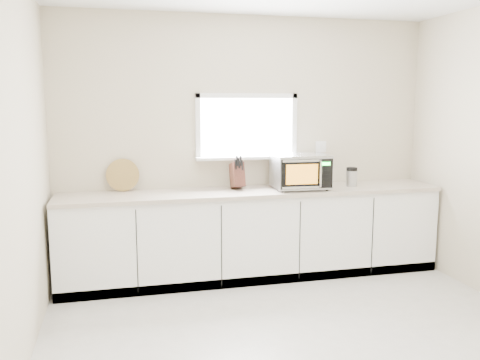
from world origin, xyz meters
name	(u,v)px	position (x,y,z in m)	size (l,w,h in m)	color
ground	(314,352)	(0.00, 0.00, 0.00)	(4.00, 4.00, 0.00)	beige
back_wall	(246,144)	(0.00, 2.00, 1.36)	(4.00, 0.17, 2.70)	beige
cabinets	(253,235)	(0.00, 1.70, 0.44)	(3.92, 0.60, 0.88)	white
countertop	(254,192)	(0.00, 1.69, 0.90)	(3.92, 0.64, 0.04)	beige
microwave	(300,171)	(0.49, 1.64, 1.11)	(0.57, 0.48, 0.36)	black
knife_block	(237,175)	(-0.15, 1.78, 1.07)	(0.13, 0.25, 0.35)	#49251A
cutting_board	(123,175)	(-1.30, 1.94, 1.08)	(0.33, 0.33, 0.02)	#B08A44
coffee_grinder	(352,177)	(1.08, 1.67, 1.02)	(0.13, 0.13, 0.21)	#ABADB2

